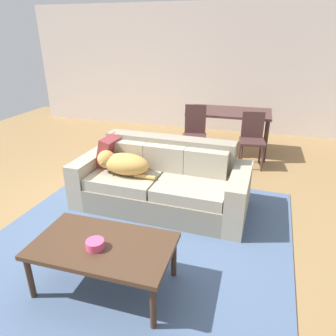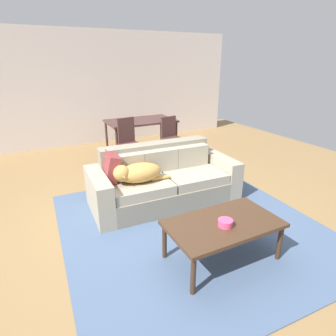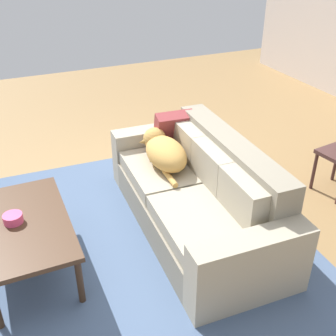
{
  "view_description": "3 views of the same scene",
  "coord_description": "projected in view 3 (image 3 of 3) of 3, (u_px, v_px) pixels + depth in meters",
  "views": [
    {
      "loc": [
        1.37,
        -3.11,
        2.06
      ],
      "look_at": [
        0.37,
        0.3,
        0.52
      ],
      "focal_mm": 33.09,
      "sensor_mm": 36.0,
      "label": 1
    },
    {
      "loc": [
        -1.4,
        -3.22,
        2.02
      ],
      "look_at": [
        0.27,
        0.06,
        0.61
      ],
      "focal_mm": 30.18,
      "sensor_mm": 36.0,
      "label": 2
    },
    {
      "loc": [
        3.06,
        -1.25,
        2.43
      ],
      "look_at": [
        0.23,
        -0.0,
        0.64
      ],
      "focal_mm": 44.51,
      "sensor_mm": 36.0,
      "label": 3
    }
  ],
  "objects": [
    {
      "name": "couch",
      "position": [
        199.0,
        196.0,
        3.78
      ],
      "size": [
        2.19,
        1.03,
        0.84
      ],
      "rotation": [
        0.0,
        0.0,
        -0.04
      ],
      "color": "gray",
      "rests_on": "ground"
    },
    {
      "name": "area_rug",
      "position": [
        115.0,
        246.0,
        3.65
      ],
      "size": [
        3.27,
        3.37,
        0.01
      ],
      "primitive_type": "cube",
      "rotation": [
        0.0,
        0.0,
        -0.04
      ],
      "color": "slate",
      "rests_on": "ground"
    },
    {
      "name": "ground_plane",
      "position": [
        159.0,
        214.0,
        4.08
      ],
      "size": [
        10.0,
        10.0,
        0.0
      ],
      "primitive_type": "plane",
      "color": "olive"
    },
    {
      "name": "bowl_on_coffee_table",
      "position": [
        13.0,
        218.0,
        3.2
      ],
      "size": [
        0.15,
        0.15,
        0.07
      ],
      "primitive_type": "cylinder",
      "color": "#EA4C7F",
      "rests_on": "coffee_table"
    },
    {
      "name": "coffee_table",
      "position": [
        24.0,
        227.0,
        3.24
      ],
      "size": [
        1.17,
        0.68,
        0.46
      ],
      "color": "#49301F",
      "rests_on": "ground"
    },
    {
      "name": "dog_on_left_cushion",
      "position": [
        164.0,
        151.0,
        3.96
      ],
      "size": [
        0.78,
        0.37,
        0.28
      ],
      "rotation": [
        0.0,
        0.0,
        -0.04
      ],
      "color": "tan",
      "rests_on": "couch"
    },
    {
      "name": "throw_pillow_by_left_arm",
      "position": [
        174.0,
        131.0,
        4.25
      ],
      "size": [
        0.27,
        0.41,
        0.42
      ],
      "primitive_type": "cube",
      "rotation": [
        0.0,
        0.25,
        -0.08
      ],
      "color": "brown",
      "rests_on": "couch"
    }
  ]
}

